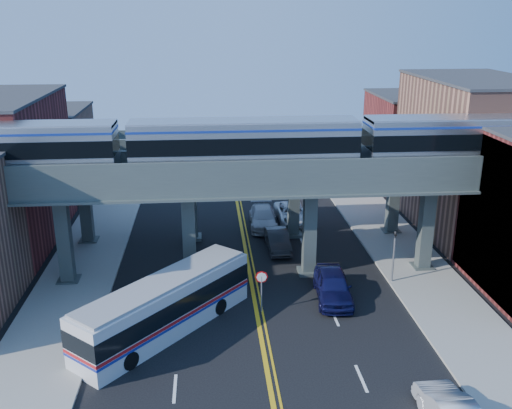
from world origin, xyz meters
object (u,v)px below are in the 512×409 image
stop_sign (262,285)px  car_lane_d (263,218)px  car_lane_a (333,286)px  car_lane_c (292,213)px  traffic_signal (394,251)px  car_lane_b (278,240)px  transit_bus (165,306)px  transit_train (244,143)px

stop_sign → car_lane_d: 14.39m
stop_sign → car_lane_d: bearing=84.0°
stop_sign → car_lane_a: size_ratio=0.50×
car_lane_a → car_lane_c: (-0.49, 14.01, -0.16)m
car_lane_a → car_lane_c: 14.02m
traffic_signal → car_lane_a: bearing=-157.6°
car_lane_b → car_lane_a: bearing=-74.8°
stop_sign → traffic_signal: size_ratio=0.64×
stop_sign → car_lane_a: stop_sign is taller
car_lane_d → car_lane_c: bearing=22.3°
transit_bus → car_lane_a: size_ratio=1.97×
car_lane_c → car_lane_d: bearing=-162.4°
car_lane_b → stop_sign: bearing=-104.4°
traffic_signal → car_lane_c: traffic_signal is taller
stop_sign → car_lane_d: size_ratio=0.49×
transit_train → traffic_signal: size_ratio=10.79×
transit_train → car_lane_c: size_ratio=8.37×
car_lane_c → traffic_signal: bearing=-71.0°
transit_bus → car_lane_d: transit_bus is taller
transit_bus → stop_sign: bearing=-31.0°
car_lane_a → traffic_signal: bearing=27.0°
transit_bus → car_lane_d: 17.46m
stop_sign → car_lane_d: (1.50, 14.28, -0.99)m
stop_sign → traffic_signal: (8.90, 3.00, 0.54)m
transit_bus → car_lane_d: (7.00, 15.97, -0.75)m
transit_train → car_lane_d: bearing=77.0°
car_lane_d → car_lane_a: bearing=-74.8°
car_lane_b → car_lane_c: (1.95, 5.95, -0.00)m
transit_train → car_lane_c: transit_train is taller
stop_sign → traffic_signal: 9.41m
stop_sign → transit_bus: 5.76m
stop_sign → car_lane_b: stop_sign is taller
car_lane_a → car_lane_b: car_lane_a is taller
transit_bus → traffic_signal: bearing=-30.1°
traffic_signal → car_lane_c: bearing=111.6°
car_lane_b → car_lane_c: 6.26m
transit_bus → car_lane_a: bearing=-32.1°
transit_train → car_lane_b: 9.82m
transit_train → stop_sign: 8.94m
car_lane_d → transit_train: bearing=-100.9°
transit_train → traffic_signal: 11.91m
traffic_signal → transit_bus: size_ratio=0.40×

